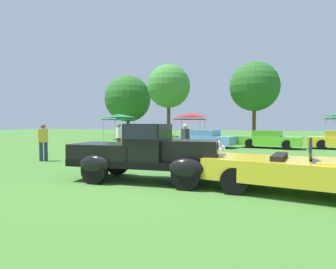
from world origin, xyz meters
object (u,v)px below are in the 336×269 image
Objects in this scene: show_car_lime at (269,139)px; spectator_near_truck at (185,140)px; show_car_orange at (145,138)px; neighbor_convertible at (304,171)px; spectator_between_cars at (119,137)px; canopy_tent_center_field at (190,116)px; canopy_tent_left_field at (119,117)px; feature_pickup_truck at (146,152)px; show_car_skyblue at (207,139)px; spectator_by_row at (43,141)px.

spectator_near_truck reaches higher than show_car_lime.
show_car_lime is (9.16, 0.37, -0.00)m from show_car_orange.
show_car_lime is at bearing 91.32° from neighbor_convertible.
neighbor_convertible is at bearing -39.07° from spectator_between_cars.
spectator_near_truck is at bearing -77.42° from canopy_tent_center_field.
canopy_tent_left_field is (-5.53, 6.14, 1.82)m from show_car_orange.
show_car_skyblue is (-0.37, 12.18, -0.27)m from feature_pickup_truck.
neighbor_convertible is (4.18, -0.24, -0.29)m from feature_pickup_truck.
spectator_between_cars reaches higher than show_car_skyblue.
spectator_by_row is at bearing -109.15° from spectator_between_cars.
spectator_near_truck is 17.27m from canopy_tent_left_field.
feature_pickup_truck reaches higher than spectator_near_truck.
neighbor_convertible is 11.35m from spectator_between_cars.
spectator_between_cars is at bearing 70.85° from spectator_by_row.
canopy_tent_left_field is (-14.69, 5.77, 1.82)m from show_car_lime.
canopy_tent_center_field is at bearing 99.63° from feature_pickup_truck.
canopy_tent_center_field reaches higher than feature_pickup_truck.
canopy_tent_left_field is (-14.98, 18.71, 1.84)m from neighbor_convertible.
feature_pickup_truck is 21.45m from canopy_tent_left_field.
show_car_skyblue is at bearing -31.07° from canopy_tent_left_field.
canopy_tent_center_field is at bearing 113.11° from show_car_skyblue.
canopy_tent_center_field is at bearing 79.69° from spectator_by_row.
spectator_near_truck is 6.48m from spectator_by_row.
show_car_orange is at bearing 178.32° from show_car_skyblue.
spectator_near_truck reaches higher than show_car_orange.
spectator_near_truck is (0.26, -7.19, 0.31)m from show_car_skyblue.
show_car_lime is at bearing 6.88° from show_car_skyblue.
show_car_skyblue is 4.29m from show_car_lime.
feature_pickup_truck is 12.19m from show_car_skyblue.
feature_pickup_truck is 1.07× the size of show_car_lime.
neighbor_convertible is 2.79× the size of spectator_near_truck.
canopy_tent_left_field reaches higher than show_car_lime.
show_car_orange is 8.98m from spectator_near_truck.
canopy_tent_left_field is (-10.43, 6.29, 1.82)m from show_car_skyblue.
neighbor_convertible is at bearing -50.63° from spectator_near_truck.
neighbor_convertible is 24.04m from canopy_tent_left_field.
feature_pickup_truck is at bearing -56.18° from spectator_between_cars.
show_car_orange is at bearing 126.97° from neighbor_convertible.
feature_pickup_truck reaches higher than show_car_lime.
feature_pickup_truck reaches higher than spectator_between_cars.
spectator_by_row is (-10.01, -10.11, 0.31)m from show_car_lime.
spectator_between_cars is at bearing -96.94° from canopy_tent_center_field.
neighbor_convertible is 2.79× the size of spectator_between_cars.
canopy_tent_center_field is (-3.07, 13.77, 1.51)m from spectator_near_truck.
neighbor_convertible is at bearing -53.03° from show_car_orange.
canopy_tent_left_field is (-6.18, 11.56, 1.51)m from spectator_between_cars.
canopy_tent_left_field is 7.63m from canopy_tent_center_field.
show_car_lime is at bearing 34.23° from spectator_between_cars.
spectator_near_truck is (5.17, -7.34, 0.31)m from show_car_orange.
spectator_by_row is (-10.31, 2.82, 0.33)m from neighbor_convertible.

